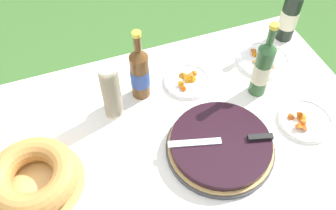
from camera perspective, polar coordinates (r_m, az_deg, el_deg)
garden_table at (r=1.45m, az=-4.58°, el=-7.43°), size 1.81×0.96×0.67m
tablecloth at (r=1.41m, az=-4.70°, el=-6.44°), size 1.82×0.97×0.10m
berry_tart at (r=1.37m, az=7.98°, el=-6.17°), size 0.40×0.40×0.06m
serving_knife at (r=1.35m, az=9.36°, el=-5.24°), size 0.37×0.12×0.01m
bundt_cake at (r=1.35m, az=-19.91°, el=-10.28°), size 0.33×0.33×0.09m
cup_stack at (r=1.40m, az=-8.66°, el=2.02°), size 0.07×0.07×0.25m
cider_bottle_green at (r=1.50m, az=14.22°, el=5.51°), size 0.07×0.07×0.35m
cider_bottle_amber at (r=1.46m, az=-4.33°, el=4.93°), size 0.08×0.08×0.32m
juice_bottle_red at (r=1.80m, az=18.09°, el=12.98°), size 0.08×0.08×0.34m
snack_plate_near at (r=1.54m, az=20.10°, el=-2.23°), size 0.21×0.21×0.05m
snack_plate_left at (r=1.72m, az=14.28°, el=6.71°), size 0.23×0.23×0.05m
snack_plate_right at (r=1.58m, az=2.98°, el=3.76°), size 0.20×0.20×0.05m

